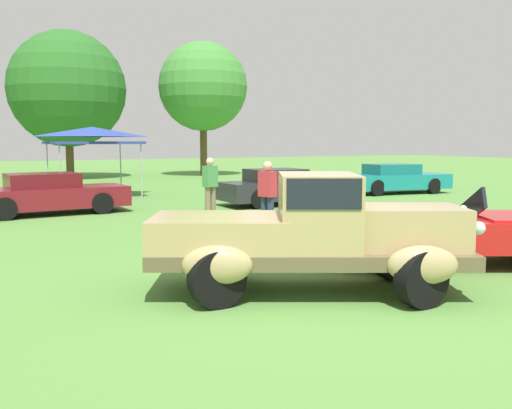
{
  "coord_description": "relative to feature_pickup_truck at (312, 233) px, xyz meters",
  "views": [
    {
      "loc": [
        -4.45,
        -6.38,
        2.15
      ],
      "look_at": [
        -0.09,
        1.59,
        1.12
      ],
      "focal_mm": 39.05,
      "sensor_mm": 36.0,
      "label": 1
    }
  ],
  "objects": [
    {
      "name": "neighbor_convertible",
      "position": [
        3.41,
        0.3,
        -0.29
      ],
      "size": [
        4.68,
        3.62,
        1.4
      ],
      "color": "red",
      "rests_on": "ground_plane"
    },
    {
      "name": "treeline_mid_right",
      "position": [
        9.57,
        26.04,
        4.66
      ],
      "size": [
        5.51,
        5.51,
        8.3
      ],
      "color": "brown",
      "rests_on": "ground_plane"
    },
    {
      "name": "ground_plane",
      "position": [
        0.04,
        -0.05,
        -0.87
      ],
      "size": [
        120.0,
        120.0,
        0.0
      ],
      "primitive_type": "plane",
      "color": "#568C3D"
    },
    {
      "name": "show_car_teal",
      "position": [
        11.68,
        11.02,
        -0.27
      ],
      "size": [
        4.7,
        2.34,
        1.22
      ],
      "color": "teal",
      "rests_on": "ground_plane"
    },
    {
      "name": "spectator_near_truck",
      "position": [
        2.02,
        8.05,
        0.05
      ],
      "size": [
        0.46,
        0.35,
        1.69
      ],
      "color": "#7F7056",
      "rests_on": "ground_plane"
    },
    {
      "name": "show_car_charcoal",
      "position": [
        5.33,
        9.76,
        -0.27
      ],
      "size": [
        4.11,
        1.73,
        1.22
      ],
      "color": "#28282D",
      "rests_on": "ground_plane"
    },
    {
      "name": "treeline_center",
      "position": [
        1.63,
        27.17,
        4.25
      ],
      "size": [
        6.61,
        6.61,
        8.43
      ],
      "color": "brown",
      "rests_on": "ground_plane"
    },
    {
      "name": "spectator_between_cars",
      "position": [
        2.05,
        4.83,
        0.05
      ],
      "size": [
        0.35,
        0.45,
        1.69
      ],
      "color": "#283351",
      "rests_on": "ground_plane"
    },
    {
      "name": "show_car_burgundy",
      "position": [
        -1.97,
        10.86,
        -0.27
      ],
      "size": [
        4.55,
        1.95,
        1.22
      ],
      "color": "maroon",
      "rests_on": "ground_plane"
    },
    {
      "name": "feature_pickup_truck",
      "position": [
        0.0,
        0.0,
        0.0
      ],
      "size": [
        4.58,
        3.39,
        1.7
      ],
      "color": "brown",
      "rests_on": "ground_plane"
    },
    {
      "name": "canopy_tent_left_field",
      "position": [
        0.4,
        15.57,
        1.56
      ],
      "size": [
        3.26,
        3.26,
        2.71
      ],
      "color": "#B7B7BC",
      "rests_on": "ground_plane"
    }
  ]
}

